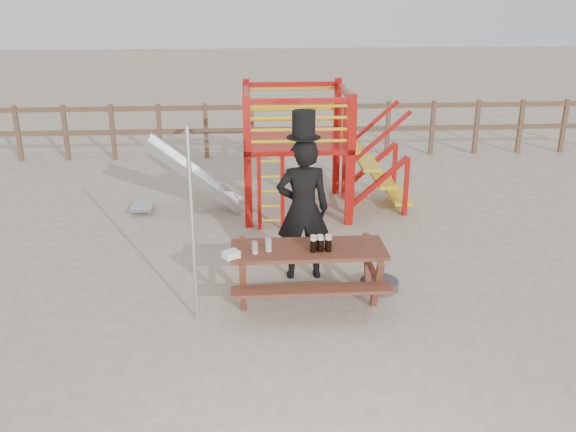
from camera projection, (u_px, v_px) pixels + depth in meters
The scene contains 10 objects.
ground at pixel (300, 310), 7.68m from camera, with size 60.00×60.00×0.00m, color #B6A68E.
back_fence at pixel (275, 124), 13.96m from camera, with size 15.09×0.09×1.20m.
playground_fort at pixel (291, 148), 10.66m from camera, with size 4.71×1.84×2.10m.
picnic_table at pixel (308, 268), 7.73m from camera, with size 1.86×1.29×0.72m.
man_with_hat at pixel (303, 206), 8.21m from camera, with size 0.70×0.48×2.22m.
metal_pole at pixel (192, 228), 7.08m from camera, with size 0.05×0.05×2.29m, color #B2B2B7.
parasol_base at pixel (379, 284), 8.19m from camera, with size 0.49×0.49×0.21m.
paper_bag at pixel (231, 254), 7.36m from camera, with size 0.18×0.14×0.08m, color white.
stout_pints at pixel (321, 243), 7.55m from camera, with size 0.26×0.17×0.17m.
empty_glasses at pixel (264, 246), 7.52m from camera, with size 0.24×0.19×0.15m.
Camera 1 is at (-0.57, -6.77, 3.75)m, focal length 40.00 mm.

